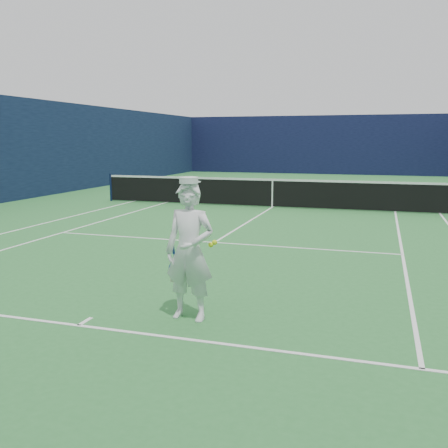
# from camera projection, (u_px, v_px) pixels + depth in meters

# --- Properties ---
(ground) EXTENTS (80.00, 80.00, 0.00)m
(ground) POSITION_uv_depth(u_px,v_px,m) (272.00, 207.00, 17.56)
(ground) COLOR #2B7333
(ground) RESTS_ON ground
(court_markings) EXTENTS (11.03, 23.83, 0.01)m
(court_markings) POSITION_uv_depth(u_px,v_px,m) (272.00, 207.00, 17.56)
(court_markings) COLOR white
(court_markings) RESTS_ON ground
(windscreen_fence) EXTENTS (20.12, 36.12, 4.00)m
(windscreen_fence) POSITION_uv_depth(u_px,v_px,m) (273.00, 150.00, 17.23)
(windscreen_fence) COLOR #0D1233
(windscreen_fence) RESTS_ON ground
(tennis_net) EXTENTS (12.88, 0.09, 1.07)m
(tennis_net) POSITION_uv_depth(u_px,v_px,m) (272.00, 192.00, 17.47)
(tennis_net) COLOR #141E4C
(tennis_net) RESTS_ON ground
(tennis_player) EXTENTS (0.76, 0.50, 1.89)m
(tennis_player) POSITION_uv_depth(u_px,v_px,m) (190.00, 251.00, 6.51)
(tennis_player) COLOR white
(tennis_player) RESTS_ON ground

